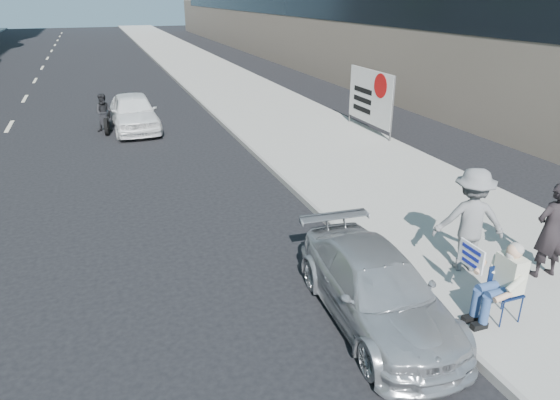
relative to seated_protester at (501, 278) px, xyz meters
name	(u,v)px	position (x,y,z in m)	size (l,w,h in m)	color
ground	(291,266)	(-2.29, 2.82, -0.87)	(160.00, 160.00, 0.00)	black
near_sidewalk	(229,85)	(1.71, 22.82, -0.80)	(5.00, 120.00, 0.15)	gray
seated_protester	(501,278)	(0.00, 0.00, 0.00)	(0.83, 1.11, 1.31)	#12224F
jogger	(470,220)	(0.59, 1.45, 0.24)	(1.25, 0.72, 1.93)	slate
pedestrian_woman	(551,230)	(1.75, 0.76, 0.16)	(0.65, 0.42, 1.77)	black
protest_banner	(370,97)	(3.89, 10.89, 0.53)	(0.08, 3.06, 2.20)	#4C4C4C
parked_sedan	(376,289)	(-1.64, 0.82, -0.32)	(1.56, 3.83, 1.11)	#A3A5AA
white_sedan_near	(134,112)	(-4.15, 14.56, -0.18)	(1.63, 4.05, 1.38)	white
motorcycle	(105,115)	(-5.20, 14.74, -0.24)	(0.76, 2.05, 1.42)	black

